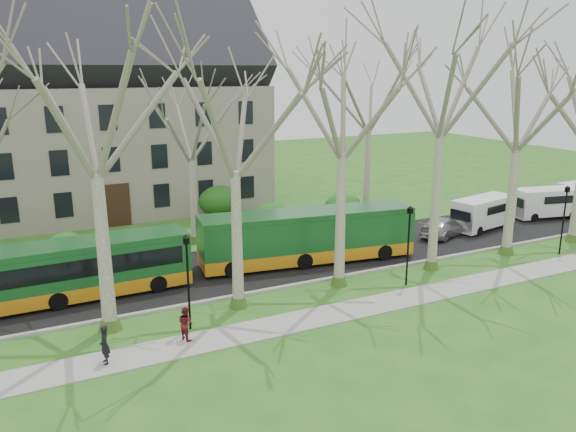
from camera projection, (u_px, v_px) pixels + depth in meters
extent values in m
plane|color=#27661D|center=(299.00, 298.00, 28.62)|extent=(120.00, 120.00, 0.00)
cube|color=gray|center=(323.00, 316.00, 26.44)|extent=(70.00, 2.00, 0.06)
cube|color=black|center=(257.00, 265.00, 33.39)|extent=(80.00, 8.00, 0.06)
cube|color=#A5A39E|center=(286.00, 287.00, 29.91)|extent=(80.00, 0.25, 0.14)
cube|color=gray|center=(99.00, 149.00, 45.64)|extent=(26.00, 12.00, 10.00)
cylinder|color=black|center=(188.00, 287.00, 24.69)|extent=(0.10, 0.10, 4.00)
cube|color=black|center=(186.00, 241.00, 24.15)|extent=(0.22, 0.22, 0.30)
cylinder|color=black|center=(408.00, 250.00, 29.81)|extent=(0.10, 0.10, 4.00)
cube|color=black|center=(410.00, 211.00, 29.26)|extent=(0.22, 0.22, 0.30)
cylinder|color=black|center=(563.00, 223.00, 34.93)|extent=(0.10, 0.10, 4.00)
cube|color=black|center=(567.00, 190.00, 34.38)|extent=(0.22, 0.22, 0.30)
ellipsoid|color=#204F16|center=(66.00, 242.00, 34.53)|extent=(2.60, 2.60, 2.00)
ellipsoid|color=#204F16|center=(272.00, 217.00, 40.50)|extent=(2.60, 2.60, 2.00)
ellipsoid|color=#204F16|center=(343.00, 208.00, 43.06)|extent=(2.60, 2.60, 2.00)
ellipsoid|color=#204F16|center=(218.00, 202.00, 44.85)|extent=(2.60, 2.60, 2.00)
imported|color=#A8A8AC|center=(445.00, 227.00, 38.94)|extent=(4.82, 3.22, 1.30)
imported|color=black|center=(105.00, 345.00, 21.94)|extent=(0.42, 0.60, 1.59)
imported|color=maroon|center=(186.00, 323.00, 23.93)|extent=(0.79, 0.87, 1.48)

